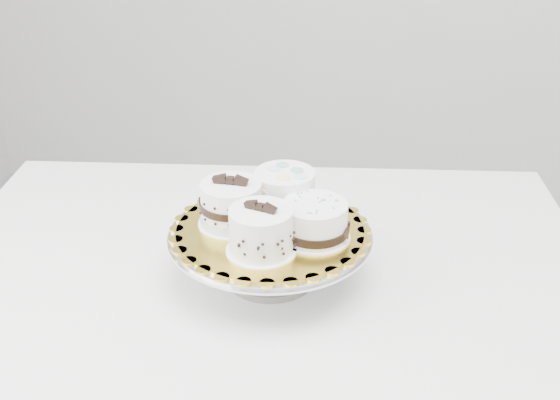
% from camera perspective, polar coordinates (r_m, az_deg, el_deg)
% --- Properties ---
extents(table, '(1.29, 0.98, 0.75)m').
position_cam_1_polar(table, '(1.30, -1.18, -7.84)').
color(table, silver).
rests_on(table, floor).
extents(cake_stand, '(0.34, 0.34, 0.09)m').
position_cam_1_polar(cake_stand, '(1.17, -0.80, -3.76)').
color(cake_stand, gray).
rests_on(cake_stand, table).
extents(cake_board, '(0.39, 0.39, 0.00)m').
position_cam_1_polar(cake_board, '(1.16, -0.81, -2.44)').
color(cake_board, gold).
rests_on(cake_board, cake_stand).
extents(cake_swirl, '(0.12, 0.12, 0.09)m').
position_cam_1_polar(cake_swirl, '(1.08, -1.56, -2.60)').
color(cake_swirl, white).
rests_on(cake_swirl, cake_board).
extents(cake_banded, '(0.11, 0.11, 0.09)m').
position_cam_1_polar(cake_banded, '(1.16, -3.97, -0.45)').
color(cake_banded, white).
rests_on(cake_banded, cake_board).
extents(cake_dots, '(0.12, 0.12, 0.08)m').
position_cam_1_polar(cake_dots, '(1.19, 0.38, 0.67)').
color(cake_dots, white).
rests_on(cake_dots, cake_board).
extents(cake_ribbon, '(0.12, 0.12, 0.06)m').
position_cam_1_polar(cake_ribbon, '(1.12, 2.88, -1.76)').
color(cake_ribbon, white).
rests_on(cake_ribbon, cake_board).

